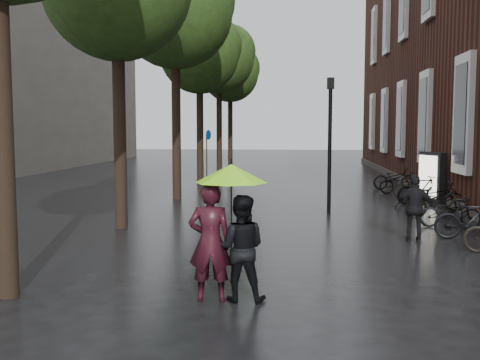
# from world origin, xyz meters

# --- Properties ---
(ground) EXTENTS (120.00, 120.00, 0.00)m
(ground) POSITION_xyz_m (0.00, 0.00, 0.00)
(ground) COLOR black
(street_trees) EXTENTS (4.33, 34.03, 8.91)m
(street_trees) POSITION_xyz_m (-3.99, 15.91, 6.34)
(street_trees) COLOR black
(street_trees) RESTS_ON ground
(person_burgundy) EXTENTS (0.68, 0.47, 1.79)m
(person_burgundy) POSITION_xyz_m (-0.87, 1.09, 0.89)
(person_burgundy) COLOR black
(person_burgundy) RESTS_ON ground
(person_black) EXTENTS (0.79, 0.62, 1.60)m
(person_black) POSITION_xyz_m (-0.43, 1.16, 0.80)
(person_black) COLOR black
(person_black) RESTS_ON ground
(lime_umbrella) EXTENTS (1.08, 1.08, 1.60)m
(lime_umbrella) POSITION_xyz_m (-0.56, 1.17, 1.92)
(lime_umbrella) COLOR black
(lime_umbrella) RESTS_ON ground
(pedestrian_walking) EXTENTS (0.93, 0.48, 1.53)m
(pedestrian_walking) POSITION_xyz_m (3.11, 5.92, 0.76)
(pedestrian_walking) COLOR black
(pedestrian_walking) RESTS_ON ground
(parked_bicycles) EXTENTS (2.09, 13.11, 1.02)m
(parked_bicycles) POSITION_xyz_m (4.58, 11.12, 0.45)
(parked_bicycles) COLOR black
(parked_bicycles) RESTS_ON ground
(ad_lightbox) EXTENTS (0.27, 1.17, 1.76)m
(ad_lightbox) POSITION_xyz_m (5.05, 12.62, 0.89)
(ad_lightbox) COLOR black
(ad_lightbox) RESTS_ON ground
(lamp_post) EXTENTS (0.21, 0.21, 4.07)m
(lamp_post) POSITION_xyz_m (1.42, 9.94, 2.47)
(lamp_post) COLOR black
(lamp_post) RESTS_ON ground
(cycle_sign) EXTENTS (0.13, 0.45, 2.49)m
(cycle_sign) POSITION_xyz_m (-3.65, 18.67, 1.65)
(cycle_sign) COLOR #262628
(cycle_sign) RESTS_ON ground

